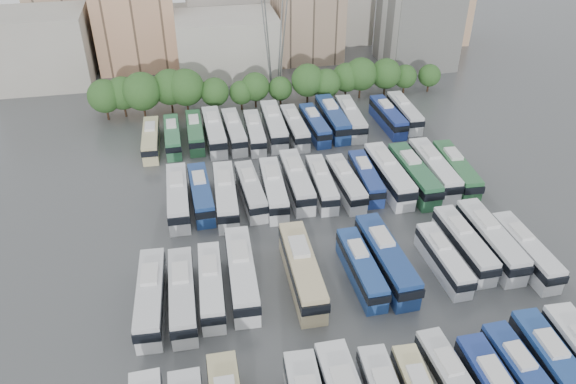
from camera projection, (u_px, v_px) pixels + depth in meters
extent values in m
plane|color=#424447|center=(331.00, 247.00, 68.96)|extent=(220.00, 220.00, 0.00)
cylinder|color=black|center=(108.00, 113.00, 97.98)|extent=(0.36, 0.36, 2.41)
sphere|color=#234C1E|center=(104.00, 96.00, 96.19)|extent=(5.78, 5.78, 5.78)
cylinder|color=black|center=(125.00, 110.00, 99.07)|extent=(0.36, 0.36, 2.40)
sphere|color=#234C1E|center=(122.00, 93.00, 97.28)|extent=(5.76, 5.76, 5.76)
cylinder|color=black|center=(145.00, 111.00, 98.29)|extent=(0.36, 0.36, 2.76)
sphere|color=#234C1E|center=(142.00, 91.00, 96.24)|extent=(6.63, 6.63, 6.63)
cylinder|color=black|center=(172.00, 106.00, 100.41)|extent=(0.36, 0.36, 2.63)
sphere|color=#234C1E|center=(170.00, 87.00, 98.45)|extent=(6.30, 6.30, 6.30)
cylinder|color=black|center=(188.00, 107.00, 100.00)|extent=(0.36, 0.36, 2.70)
sphere|color=#234C1E|center=(186.00, 87.00, 97.99)|extent=(6.48, 6.48, 6.48)
cylinder|color=black|center=(216.00, 107.00, 100.56)|extent=(0.36, 0.36, 2.12)
sphere|color=#234C1E|center=(215.00, 92.00, 98.98)|extent=(5.09, 5.09, 5.09)
cylinder|color=black|center=(242.00, 105.00, 101.65)|extent=(0.36, 0.36, 1.79)
sphere|color=#234C1E|center=(241.00, 93.00, 100.31)|extent=(4.30, 4.30, 4.30)
cylinder|color=black|center=(256.00, 102.00, 102.47)|extent=(0.36, 0.36, 2.15)
sphere|color=#234C1E|center=(255.00, 87.00, 100.87)|extent=(5.15, 5.15, 5.15)
cylinder|color=black|center=(280.00, 101.00, 103.07)|extent=(0.36, 0.36, 1.81)
sphere|color=#234C1E|center=(280.00, 89.00, 101.72)|extent=(4.36, 4.36, 4.36)
cylinder|color=black|center=(307.00, 98.00, 103.57)|extent=(0.36, 0.36, 2.49)
sphere|color=#234C1E|center=(308.00, 80.00, 101.72)|extent=(5.98, 5.98, 5.98)
cylinder|color=black|center=(326.00, 98.00, 103.75)|extent=(0.36, 0.36, 2.17)
sphere|color=#234C1E|center=(326.00, 83.00, 102.13)|extent=(5.21, 5.21, 5.21)
cylinder|color=black|center=(345.00, 93.00, 105.77)|extent=(0.36, 0.36, 2.24)
sphere|color=#234C1E|center=(346.00, 77.00, 104.10)|extent=(5.38, 5.38, 5.38)
cylinder|color=black|center=(360.00, 91.00, 105.88)|extent=(0.36, 0.36, 2.54)
sphere|color=#234C1E|center=(361.00, 74.00, 104.00)|extent=(6.09, 6.09, 6.09)
cylinder|color=black|center=(384.00, 90.00, 106.80)|extent=(0.36, 0.36, 2.37)
sphere|color=#234C1E|center=(386.00, 74.00, 105.03)|extent=(5.68, 5.68, 5.68)
cylinder|color=black|center=(403.00, 89.00, 107.79)|extent=(0.36, 0.36, 1.86)
sphere|color=#234C1E|center=(405.00, 76.00, 106.41)|extent=(4.46, 4.46, 4.46)
cylinder|color=black|center=(428.00, 87.00, 108.55)|extent=(0.36, 0.36, 1.78)
sphere|color=#234C1E|center=(429.00, 75.00, 107.23)|extent=(4.27, 4.27, 4.27)
cube|color=#9E998E|center=(41.00, 48.00, 109.08)|extent=(18.00, 14.00, 14.00)
cube|color=tan|center=(135.00, 24.00, 115.85)|extent=(16.00, 12.00, 18.00)
cube|color=#ADA89E|center=(227.00, 45.00, 113.88)|extent=(20.00, 14.00, 12.00)
cube|color=gray|center=(307.00, 21.00, 120.64)|extent=(14.00, 12.00, 16.00)
cube|color=tan|center=(72.00, 19.00, 122.30)|extent=(16.00, 14.00, 16.00)
cube|color=#A39E93|center=(329.00, 9.00, 132.34)|extent=(18.00, 14.00, 14.00)
cube|color=tan|center=(434.00, 15.00, 131.89)|extent=(14.00, 12.00, 12.00)
cube|color=gray|center=(185.00, 31.00, 124.59)|extent=(12.00, 10.00, 10.00)
cube|color=silver|center=(421.00, 2.00, 114.94)|extent=(14.00, 14.00, 26.00)
cylinder|color=slate|center=(265.00, 4.00, 98.98)|extent=(2.90, 2.91, 33.83)
cylinder|color=slate|center=(287.00, 2.00, 99.64)|extent=(2.90, 2.91, 33.83)
cube|color=silver|center=(345.00, 384.00, 47.26)|extent=(1.91, 3.57, 0.49)
cube|color=silver|center=(385.00, 384.00, 47.78)|extent=(1.82, 3.25, 0.44)
cube|color=silver|center=(419.00, 378.00, 48.65)|extent=(1.64, 2.92, 0.39)
cube|color=black|center=(455.00, 384.00, 49.43)|extent=(3.00, 11.42, 0.93)
cube|color=silver|center=(449.00, 361.00, 50.03)|extent=(1.72, 3.04, 0.41)
cube|color=silver|center=(495.00, 371.00, 48.76)|extent=(1.75, 3.25, 0.45)
cube|color=navy|center=(525.00, 382.00, 50.22)|extent=(2.88, 11.77, 3.31)
cube|color=black|center=(527.00, 379.00, 49.75)|extent=(3.00, 11.95, 0.97)
cube|color=silver|center=(520.00, 356.00, 50.38)|extent=(1.76, 3.17, 0.43)
cube|color=navy|center=(556.00, 371.00, 51.08)|extent=(2.86, 12.47, 3.52)
cube|color=black|center=(559.00, 368.00, 50.58)|extent=(2.98, 12.66, 1.04)
cube|color=silver|center=(552.00, 344.00, 51.26)|extent=(1.82, 3.34, 0.46)
cube|color=silver|center=(151.00, 298.00, 59.06)|extent=(3.19, 12.35, 3.47)
cube|color=black|center=(150.00, 294.00, 58.57)|extent=(3.32, 12.54, 1.02)
cube|color=silver|center=(149.00, 274.00, 59.25)|extent=(1.89, 3.34, 0.45)
cube|color=silver|center=(183.00, 296.00, 59.39)|extent=(2.67, 12.04, 3.41)
cube|color=black|center=(182.00, 292.00, 58.91)|extent=(2.79, 12.22, 1.00)
cube|color=silver|center=(180.00, 273.00, 59.57)|extent=(1.73, 3.22, 0.44)
cube|color=silver|center=(211.00, 286.00, 60.71)|extent=(2.85, 11.44, 3.22)
cube|color=black|center=(211.00, 283.00, 60.25)|extent=(2.97, 11.62, 0.95)
cube|color=silver|center=(210.00, 265.00, 60.88)|extent=(1.72, 3.09, 0.42)
cube|color=silver|center=(242.00, 274.00, 62.01)|extent=(3.17, 12.91, 3.63)
cube|color=black|center=(242.00, 271.00, 61.49)|extent=(3.31, 13.10, 1.07)
cube|color=silver|center=(240.00, 251.00, 62.20)|extent=(1.94, 3.48, 0.47)
cube|color=#CCBA8C|center=(302.00, 271.00, 62.35)|extent=(3.03, 13.47, 3.81)
cube|color=black|center=(302.00, 267.00, 61.81)|extent=(3.16, 13.67, 1.12)
cube|color=silver|center=(299.00, 247.00, 62.55)|extent=(1.95, 3.61, 0.49)
cube|color=navy|center=(361.00, 269.00, 63.09)|extent=(2.68, 11.43, 3.22)
cube|color=black|center=(362.00, 266.00, 62.64)|extent=(2.80, 11.60, 0.95)
cube|color=silver|center=(358.00, 248.00, 63.25)|extent=(1.68, 3.07, 0.42)
cube|color=navy|center=(386.00, 260.00, 63.98)|extent=(3.41, 13.32, 3.74)
cube|color=black|center=(387.00, 256.00, 63.46)|extent=(3.55, 13.52, 1.10)
cube|color=silver|center=(382.00, 237.00, 64.16)|extent=(2.03, 3.60, 0.48)
cube|color=silver|center=(443.00, 260.00, 64.53)|extent=(2.56, 10.73, 3.02)
cube|color=black|center=(444.00, 257.00, 64.11)|extent=(2.67, 10.89, 0.89)
cube|color=silver|center=(440.00, 241.00, 64.68)|extent=(1.59, 2.89, 0.39)
cube|color=silver|center=(464.00, 245.00, 66.60)|extent=(2.85, 11.89, 3.35)
cube|color=black|center=(465.00, 241.00, 66.13)|extent=(2.98, 12.07, 0.99)
cube|color=silver|center=(460.00, 225.00, 66.76)|extent=(1.77, 3.20, 0.43)
cube|color=silver|center=(490.00, 241.00, 67.00)|extent=(2.89, 12.86, 3.63)
cube|color=black|center=(492.00, 237.00, 66.49)|extent=(3.02, 13.05, 1.07)
cube|color=silver|center=(487.00, 219.00, 67.19)|extent=(1.86, 3.44, 0.47)
cube|color=silver|center=(525.00, 252.00, 65.58)|extent=(2.77, 11.76, 3.32)
cube|color=black|center=(527.00, 248.00, 65.11)|extent=(2.89, 11.94, 0.98)
cube|color=silver|center=(521.00, 231.00, 65.75)|extent=(1.73, 3.16, 0.43)
cube|color=silver|center=(178.00, 198.00, 74.86)|extent=(2.73, 12.45, 3.52)
cube|color=black|center=(178.00, 194.00, 74.36)|extent=(2.86, 12.63, 1.04)
cube|color=silver|center=(176.00, 179.00, 75.04)|extent=(1.79, 3.33, 0.46)
cube|color=navy|center=(201.00, 194.00, 75.73)|extent=(2.90, 11.68, 3.29)
cube|color=black|center=(201.00, 191.00, 75.27)|extent=(3.03, 11.86, 0.97)
cube|color=silver|center=(199.00, 177.00, 75.89)|extent=(1.76, 3.15, 0.43)
cube|color=silver|center=(226.00, 196.00, 75.15)|extent=(3.18, 12.63, 3.55)
cube|color=black|center=(225.00, 193.00, 74.64)|extent=(3.32, 12.83, 1.04)
cube|color=silver|center=(224.00, 177.00, 75.34)|extent=(1.91, 3.41, 0.46)
cube|color=silver|center=(251.00, 191.00, 76.43)|extent=(2.99, 11.48, 3.22)
cube|color=black|center=(251.00, 188.00, 75.98)|extent=(3.11, 11.65, 0.95)
cube|color=silver|center=(248.00, 175.00, 76.59)|extent=(1.76, 3.11, 0.42)
cube|color=white|center=(274.00, 190.00, 76.56)|extent=(3.11, 12.20, 3.43)
cube|color=black|center=(274.00, 186.00, 76.08)|extent=(3.24, 12.39, 1.01)
cube|color=silver|center=(272.00, 172.00, 76.75)|extent=(1.86, 3.30, 0.44)
cube|color=silver|center=(296.00, 182.00, 78.20)|extent=(2.70, 12.50, 3.54)
cube|color=black|center=(297.00, 178.00, 77.70)|extent=(2.82, 12.69, 1.04)
cube|color=silver|center=(294.00, 164.00, 78.39)|extent=(1.78, 3.34, 0.46)
cube|color=silver|center=(322.00, 184.00, 77.96)|extent=(2.77, 11.32, 3.19)
cube|color=black|center=(322.00, 181.00, 77.51)|extent=(2.88, 11.49, 0.94)
cube|color=silver|center=(320.00, 168.00, 78.13)|extent=(1.69, 3.05, 0.41)
cube|color=silver|center=(345.00, 184.00, 78.07)|extent=(2.87, 11.42, 3.21)
cube|color=black|center=(346.00, 180.00, 77.61)|extent=(2.99, 11.59, 0.94)
cube|color=silver|center=(343.00, 167.00, 78.22)|extent=(1.73, 3.08, 0.42)
cube|color=navy|center=(366.00, 178.00, 79.34)|extent=(2.69, 11.10, 3.12)
cube|color=black|center=(366.00, 175.00, 78.90)|extent=(2.81, 11.27, 0.92)
cube|color=silver|center=(364.00, 163.00, 79.51)|extent=(1.66, 2.99, 0.40)
cube|color=white|center=(388.00, 176.00, 79.32)|extent=(3.16, 13.25, 3.73)
cube|color=black|center=(389.00, 172.00, 78.80)|extent=(3.30, 13.45, 1.10)
cube|color=silver|center=(386.00, 157.00, 79.51)|extent=(1.96, 3.56, 0.48)
cube|color=#2B6540|center=(413.00, 176.00, 79.40)|extent=(3.13, 13.12, 3.70)
cube|color=black|center=(414.00, 172.00, 78.88)|extent=(3.26, 13.32, 1.09)
cube|color=silver|center=(411.00, 157.00, 79.59)|extent=(1.94, 3.53, 0.48)
cube|color=silver|center=(433.00, 170.00, 80.62)|extent=(2.92, 13.11, 3.71)
cube|color=black|center=(434.00, 167.00, 80.10)|extent=(3.06, 13.30, 1.09)
cube|color=silver|center=(431.00, 152.00, 80.82)|extent=(1.89, 3.51, 0.48)
cube|color=#2B6539|center=(455.00, 171.00, 80.64)|extent=(3.28, 12.53, 3.52)
cube|color=black|center=(457.00, 167.00, 80.14)|extent=(3.41, 12.73, 1.03)
cube|color=silver|center=(453.00, 154.00, 80.83)|extent=(1.93, 3.40, 0.46)
cube|color=#CBC18B|center=(151.00, 140.00, 88.89)|extent=(2.64, 11.14, 3.14)
cube|color=black|center=(151.00, 137.00, 88.44)|extent=(2.75, 11.31, 0.92)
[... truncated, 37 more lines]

